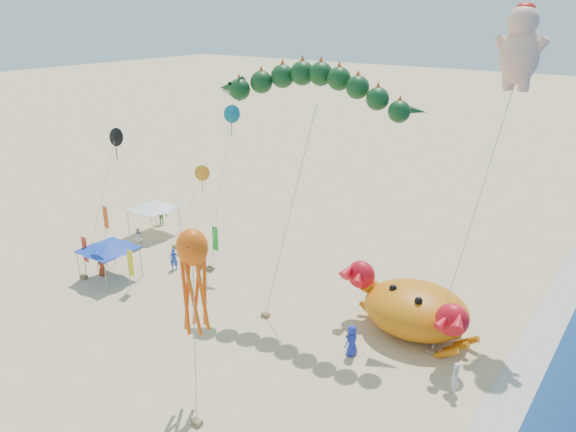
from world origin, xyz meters
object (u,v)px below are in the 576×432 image
Objects in this scene: crab_inflatable at (415,308)px; cherub_kite at (520,45)px; octopus_kite at (194,274)px; canopy_blue at (108,247)px; canopy_white at (153,206)px; dragon_kite at (314,94)px.

cherub_kite is (2.36, 6.29, 14.64)m from crab_inflatable.
octopus_kite is (-6.38, -11.50, 5.04)m from crab_inflatable.
cherub_kite is at bearing 27.78° from canopy_blue.
crab_inflatable is 0.46× the size of cherub_kite.
canopy_blue is (-23.04, -12.14, -13.85)m from cherub_kite.
crab_inflatable is 2.37× the size of canopy_white.
canopy_white is at bearing 174.48° from dragon_kite.
cherub_kite is at bearing 9.23° from canopy_white.
dragon_kite is 20.55m from canopy_white.
octopus_kite is at bearing -84.67° from dragon_kite.
cherub_kite is at bearing 63.85° from octopus_kite.
cherub_kite reaches higher than octopus_kite.
canopy_blue is at bearing -155.31° from dragon_kite.
dragon_kite is 13.61m from octopus_kite.
canopy_blue is at bearing -62.51° from canopy_white.
cherub_kite reaches higher than canopy_blue.
crab_inflatable is 0.58× the size of dragon_kite.
crab_inflatable is at bearing 60.98° from octopus_kite.
dragon_kite is 4.12× the size of canopy_white.
dragon_kite is (-7.48, 0.22, 11.85)m from crab_inflatable.
dragon_kite reaches higher than crab_inflatable.
canopy_white is at bearing 175.63° from crab_inflatable.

